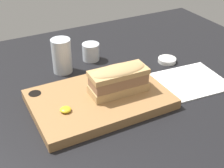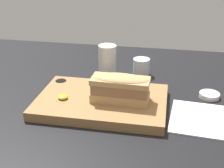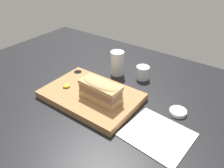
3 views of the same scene
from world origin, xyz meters
The scene contains 8 objects.
dining_table centered at (0.00, 0.00, 1.00)cm, with size 148.65×103.23×2.00cm.
serving_board centered at (-0.59, -5.29, 3.38)cm, with size 37.71×25.38×2.82cm.
sandwich centered at (5.60, -6.23, 9.06)cm, with size 16.62×7.42×8.01cm.
mustard_dollop centered at (-10.98, -8.15, 5.34)cm, with size 2.95×2.95×1.18cm.
water_glass centered at (-2.81, 16.94, 6.97)cm, with size 6.38×6.38×11.47cm.
wine_glass centered at (9.01, 20.38, 4.85)cm, with size 6.04×6.04×6.03cm.
napkin centered at (30.62, -8.07, 2.20)cm, with size 22.25×19.74×0.40cm.
condiment_dish centered at (31.89, 6.24, 2.73)cm, with size 6.28×6.28×1.47cm.
Camera 1 is at (-30.30, -71.18, 53.48)cm, focal length 50.00 mm.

